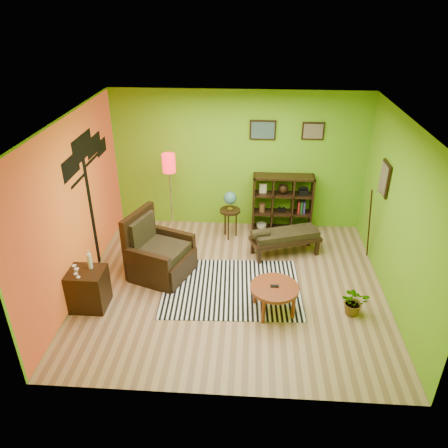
# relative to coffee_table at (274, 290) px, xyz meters

# --- Properties ---
(ground) EXTENTS (5.00, 5.00, 0.00)m
(ground) POSITION_rel_coffee_table_xyz_m (-0.66, 0.59, -0.39)
(ground) COLOR tan
(ground) RESTS_ON ground
(room_shell) EXTENTS (5.04, 4.54, 2.82)m
(room_shell) POSITION_rel_coffee_table_xyz_m (-0.76, 0.60, 1.41)
(room_shell) COLOR #6BB517
(room_shell) RESTS_ON ground
(zebra_rug) EXTENTS (2.35, 1.76, 0.01)m
(zebra_rug) POSITION_rel_coffee_table_xyz_m (-0.68, 0.53, -0.39)
(zebra_rug) COLOR white
(zebra_rug) RESTS_ON ground
(coffee_table) EXTENTS (0.74, 0.74, 0.48)m
(coffee_table) POSITION_rel_coffee_table_xyz_m (0.00, 0.00, 0.00)
(coffee_table) COLOR maroon
(coffee_table) RESTS_ON ground
(armchair) EXTENTS (1.19, 1.18, 1.13)m
(armchair) POSITION_rel_coffee_table_xyz_m (-1.97, 0.90, -0.05)
(armchair) COLOR black
(armchair) RESTS_ON ground
(side_cabinet) EXTENTS (0.55, 0.50, 0.97)m
(side_cabinet) POSITION_rel_coffee_table_xyz_m (-2.86, -0.07, -0.06)
(side_cabinet) COLOR black
(side_cabinet) RESTS_ON ground
(floor_lamp) EXTENTS (0.26, 0.26, 1.73)m
(floor_lamp) POSITION_rel_coffee_table_xyz_m (-1.95, 2.24, 1.01)
(floor_lamp) COLOR silver
(floor_lamp) RESTS_ON ground
(globe_table) EXTENTS (0.40, 0.40, 0.99)m
(globe_table) POSITION_rel_coffee_table_xyz_m (-0.80, 2.26, 0.35)
(globe_table) COLOR black
(globe_table) RESTS_ON ground
(cube_shelf) EXTENTS (1.20, 0.35, 1.20)m
(cube_shelf) POSITION_rel_coffee_table_xyz_m (0.25, 2.62, 0.21)
(cube_shelf) COLOR black
(cube_shelf) RESTS_ON ground
(bench) EXTENTS (1.37, 0.86, 0.60)m
(bench) POSITION_rel_coffee_table_xyz_m (0.23, 1.66, -0.01)
(bench) COLOR black
(bench) RESTS_ON ground
(potted_plant) EXTENTS (0.44, 0.48, 0.36)m
(potted_plant) POSITION_rel_coffee_table_xyz_m (1.22, 0.02, -0.21)
(potted_plant) COLOR #26661E
(potted_plant) RESTS_ON ground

